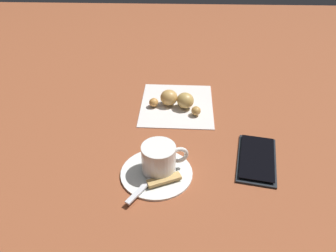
% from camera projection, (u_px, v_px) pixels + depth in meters
% --- Properties ---
extents(ground_plane, '(1.80, 1.80, 0.00)m').
position_uv_depth(ground_plane, '(167.00, 134.00, 0.71)').
color(ground_plane, brown).
extents(saucer, '(0.13, 0.13, 0.01)m').
position_uv_depth(saucer, '(157.00, 172.00, 0.61)').
color(saucer, white).
rests_on(saucer, ground).
extents(espresso_cup, '(0.06, 0.08, 0.05)m').
position_uv_depth(espresso_cup, '(160.00, 158.00, 0.60)').
color(espresso_cup, white).
rests_on(espresso_cup, saucer).
extents(teaspoon, '(0.11, 0.08, 0.01)m').
position_uv_depth(teaspoon, '(157.00, 173.00, 0.60)').
color(teaspoon, silver).
rests_on(teaspoon, saucer).
extents(sugar_packet, '(0.04, 0.06, 0.01)m').
position_uv_depth(sugar_packet, '(165.00, 180.00, 0.59)').
color(sugar_packet, tan).
rests_on(sugar_packet, saucer).
extents(napkin, '(0.19, 0.17, 0.00)m').
position_uv_depth(napkin, '(177.00, 105.00, 0.80)').
color(napkin, silver).
rests_on(napkin, ground).
extents(croissant, '(0.07, 0.12, 0.04)m').
position_uv_depth(croissant, '(177.00, 100.00, 0.78)').
color(croissant, '#B88743').
rests_on(croissant, napkin).
extents(cell_phone, '(0.15, 0.10, 0.01)m').
position_uv_depth(cell_phone, '(257.00, 159.00, 0.64)').
color(cell_phone, black).
rests_on(cell_phone, ground).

